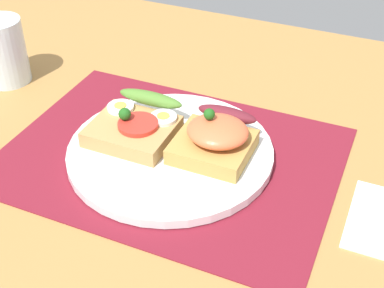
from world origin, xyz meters
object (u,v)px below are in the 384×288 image
object	(u,v)px
sandwich_egg_tomato	(137,124)
drinking_glass	(3,51)
sandwich_salmon	(216,137)
plate	(170,152)

from	to	relation	value
sandwich_egg_tomato	drinking_glass	size ratio (longest dim) A/B	1.05
sandwich_salmon	drinking_glass	world-z (taller)	drinking_glass
plate	sandwich_egg_tomato	size ratio (longest dim) A/B	2.49
sandwich_egg_tomato	sandwich_salmon	bearing A→B (deg)	2.27
sandwich_egg_tomato	drinking_glass	world-z (taller)	drinking_glass
plate	sandwich_salmon	bearing A→B (deg)	16.32
sandwich_salmon	drinking_glass	size ratio (longest dim) A/B	1.03
plate	sandwich_salmon	size ratio (longest dim) A/B	2.54
plate	drinking_glass	bearing A→B (deg)	166.28
plate	sandwich_salmon	distance (cm)	6.38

